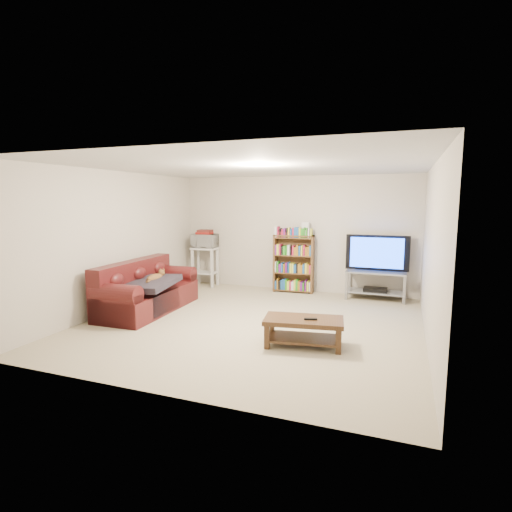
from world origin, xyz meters
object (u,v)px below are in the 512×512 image
at_px(sofa, 145,293).
at_px(coffee_table, 304,327).
at_px(tv_stand, 376,280).
at_px(bookshelf, 294,263).

bearing_deg(sofa, coffee_table, -15.47).
bearing_deg(coffee_table, sofa, 157.22).
relative_size(coffee_table, tv_stand, 0.99).
relative_size(sofa, coffee_table, 1.87).
bearing_deg(bookshelf, coffee_table, -76.09).
height_order(sofa, tv_stand, sofa).
xyz_separation_m(sofa, bookshelf, (2.06, 2.26, 0.31)).
bearing_deg(coffee_table, tv_stand, 67.13).
relative_size(coffee_table, bookshelf, 0.91).
bearing_deg(bookshelf, sofa, -135.91).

